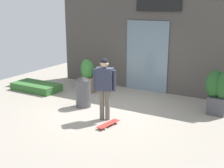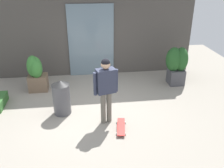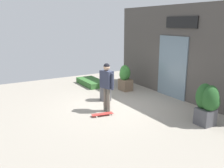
% 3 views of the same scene
% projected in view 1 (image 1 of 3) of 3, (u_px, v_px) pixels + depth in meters
% --- Properties ---
extents(ground_plane, '(12.00, 12.00, 0.00)m').
position_uv_depth(ground_plane, '(108.00, 113.00, 9.01)').
color(ground_plane, gray).
extents(building_facade, '(7.47, 0.31, 3.82)m').
position_uv_depth(building_facade, '(149.00, 40.00, 10.94)').
color(building_facade, '#4C4742').
rests_on(building_facade, ground_plane).
extents(skateboarder, '(0.62, 0.37, 1.75)m').
position_uv_depth(skateboarder, '(105.00, 82.00, 8.22)').
color(skateboarder, '#666056').
rests_on(skateboarder, ground_plane).
extents(skateboard, '(0.32, 0.78, 0.08)m').
position_uv_depth(skateboard, '(108.00, 124.00, 8.02)').
color(skateboard, red).
rests_on(skateboard, ground_plane).
extents(planter_box_left, '(0.60, 0.58, 1.19)m').
position_uv_depth(planter_box_left, '(88.00, 74.00, 11.10)').
color(planter_box_left, brown).
rests_on(planter_box_left, ground_plane).
extents(planter_box_right, '(0.73, 0.64, 1.30)m').
position_uv_depth(planter_box_right, '(219.00, 90.00, 8.76)').
color(planter_box_right, '#47474C').
rests_on(planter_box_right, ground_plane).
extents(trash_bin, '(0.48, 0.48, 0.98)m').
position_uv_depth(trash_bin, '(83.00, 92.00, 9.42)').
color(trash_bin, '#4C4C51').
rests_on(trash_bin, ground_plane).
extents(hedge_ledge, '(1.81, 0.90, 0.27)m').
position_uv_depth(hedge_ledge, '(36.00, 87.00, 11.30)').
color(hedge_ledge, '#33662D').
rests_on(hedge_ledge, ground_plane).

